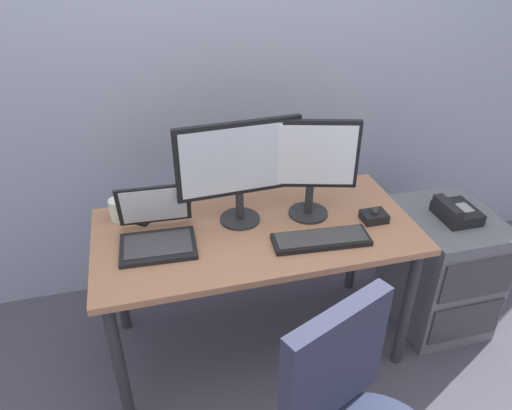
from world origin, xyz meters
TOP-DOWN VIEW (x-y plane):
  - ground_plane at (0.00, 0.00)m, footprint 8.00×8.00m
  - back_wall at (0.00, 0.69)m, footprint 6.00×0.10m
  - desk at (0.00, 0.00)m, footprint 1.40×0.69m
  - file_cabinet at (0.98, -0.04)m, footprint 0.42×0.53m
  - desk_phone at (0.97, -0.06)m, footprint 0.17×0.20m
  - monitor_main at (-0.05, 0.08)m, footprint 0.54×0.18m
  - monitor_side at (0.26, 0.05)m, footprint 0.39×0.18m
  - keyboard at (0.24, -0.17)m, footprint 0.42×0.17m
  - laptop at (-0.43, 0.01)m, footprint 0.32×0.31m
  - trackball_mouse at (0.53, -0.07)m, footprint 0.11×0.09m
  - coffee_mug at (-0.57, 0.23)m, footprint 0.09×0.08m
  - cell_phone at (-0.45, 0.21)m, footprint 0.14×0.15m

SIDE VIEW (x-z plane):
  - ground_plane at x=0.00m, z-range 0.00..0.00m
  - file_cabinet at x=0.98m, z-range 0.00..0.64m
  - desk at x=0.00m, z-range 0.27..0.99m
  - desk_phone at x=0.97m, z-range 0.63..0.72m
  - cell_phone at x=-0.45m, z-range 0.71..0.72m
  - keyboard at x=0.24m, z-range 0.71..0.74m
  - trackball_mouse at x=0.53m, z-range 0.70..0.77m
  - coffee_mug at x=-0.57m, z-range 0.71..0.81m
  - laptop at x=-0.43m, z-range 0.65..0.88m
  - monitor_side at x=0.26m, z-range 0.75..1.21m
  - monitor_main at x=-0.05m, z-range 0.76..1.23m
  - back_wall at x=0.00m, z-range 0.00..2.80m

